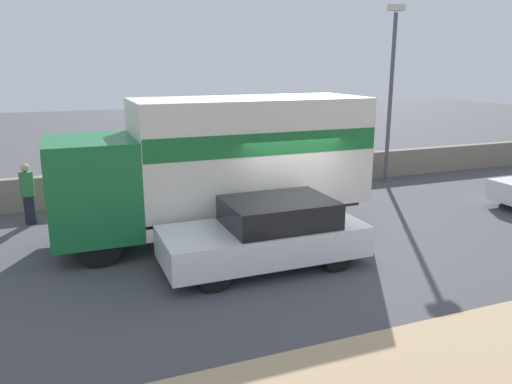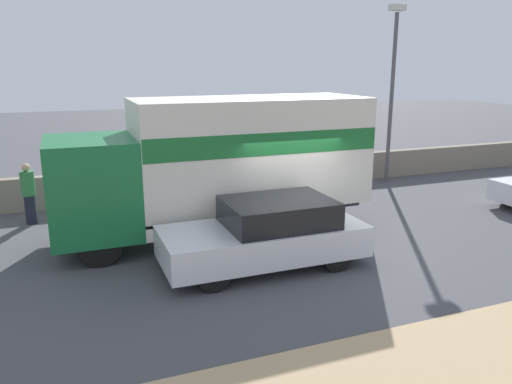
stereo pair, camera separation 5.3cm
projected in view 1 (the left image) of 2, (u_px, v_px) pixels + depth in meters
name	position (u px, v px, depth m)	size (l,w,h in m)	color
ground_plane	(305.00, 252.00, 11.53)	(80.00, 80.00, 0.00)	#47474C
stone_wall_backdrop	(224.00, 178.00, 16.84)	(60.00, 0.35, 1.00)	gray
street_lamp	(391.00, 81.00, 17.58)	(0.56, 0.28, 6.18)	#4C4C51
box_truck	(223.00, 158.00, 12.29)	(7.66, 2.40, 3.42)	#196B38
car_hatchback	(267.00, 233.00, 10.60)	(4.32, 1.83, 1.45)	silver
pedestrian	(28.00, 193.00, 13.37)	(0.36, 0.36, 1.66)	#1E1E2D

